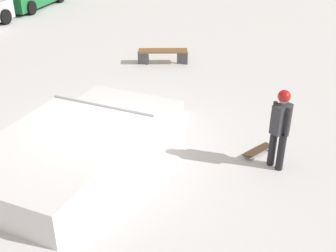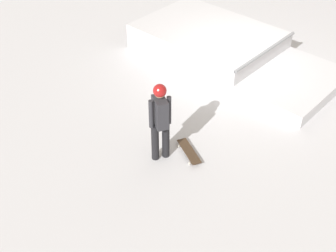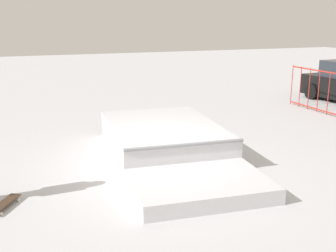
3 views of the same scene
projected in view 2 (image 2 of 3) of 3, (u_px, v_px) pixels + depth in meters
The scene contains 4 objects.
ground_plane at pixel (238, 78), 11.28m from camera, with size 60.00×60.00×0.00m, color silver.
skate_ramp at pixel (222, 47), 11.87m from camera, with size 5.58×3.01×0.74m.
skater at pixel (160, 117), 8.36m from camera, with size 0.44×0.39×1.73m.
skateboard at pixel (189, 151), 9.00m from camera, with size 0.79×0.58×0.09m.
Camera 2 is at (4.49, -8.63, 6.09)m, focal length 47.76 mm.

